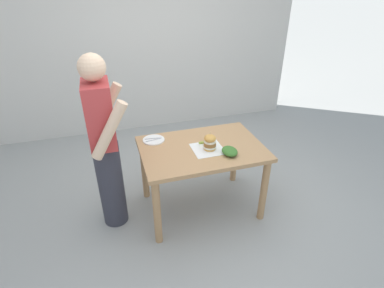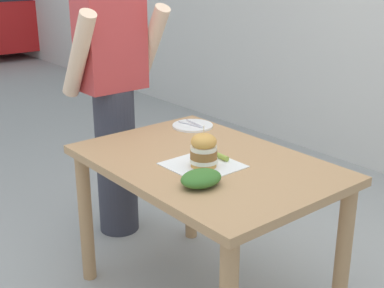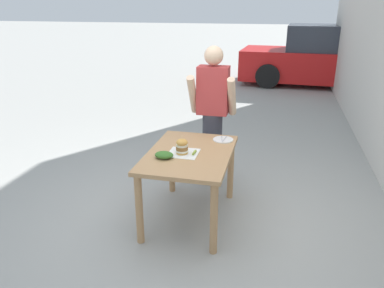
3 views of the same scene
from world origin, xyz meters
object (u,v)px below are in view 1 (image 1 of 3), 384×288
side_salad (230,151)px  diner_across_table (105,145)px  side_plate_with_forks (154,140)px  pickle_spear (204,142)px  sandwich (210,142)px  patio_table (202,157)px

side_salad → diner_across_table: 1.13m
side_plate_with_forks → side_salad: bearing=-127.0°
pickle_spear → side_plate_with_forks: pickle_spear is taller
sandwich → diner_across_table: 0.96m
pickle_spear → diner_across_table: size_ratio=0.06×
patio_table → sandwich: sandwich is taller
side_salad → sandwich: bearing=46.5°
patio_table → diner_across_table: (0.06, 0.89, 0.26)m
patio_table → side_salad: side_salad is taller
patio_table → side_plate_with_forks: size_ratio=5.41×
diner_across_table → side_salad: bearing=-103.6°
sandwich → diner_across_table: bearing=82.4°
side_salad → pickle_spear: bearing=32.9°
pickle_spear → side_plate_with_forks: size_ratio=0.43×
sandwich → side_plate_with_forks: size_ratio=0.85×
pickle_spear → diner_across_table: 0.94m
pickle_spear → side_salad: (-0.26, -0.17, 0.02)m
side_plate_with_forks → sandwich: bearing=-124.7°
patio_table → diner_across_table: 0.93m
pickle_spear → diner_across_table: diner_across_table is taller
patio_table → side_salad: bearing=-134.8°
sandwich → pickle_spear: (0.12, 0.02, -0.06)m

